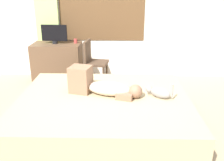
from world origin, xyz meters
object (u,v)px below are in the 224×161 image
cup (76,41)px  chair_by_desk (93,60)px  cat (159,92)px  tv_monitor (54,34)px  bed (104,114)px  person_lying (102,86)px  desk (58,62)px

cup → chair_by_desk: bearing=-44.9°
cat → tv_monitor: bearing=133.6°
bed → person_lying: size_ratio=2.32×
cat → tv_monitor: tv_monitor is taller
tv_monitor → chair_by_desk: tv_monitor is taller
desk → cup: 0.55m
person_lying → tv_monitor: 1.99m
bed → tv_monitor: size_ratio=4.53×
desk → chair_by_desk: size_ratio=1.05×
bed → chair_by_desk: 1.55m
cat → chair_by_desk: chair_by_desk is taller
person_lying → cup: 1.85m
bed → cup: (-0.63, 1.85, 0.55)m
desk → bed: bearing=-61.2°
person_lying → cup: cup is taller
cup → chair_by_desk: chair_by_desk is taller
cat → chair_by_desk: bearing=123.0°
chair_by_desk → bed: bearing=-79.5°
tv_monitor → cup: size_ratio=5.88×
cat → cup: 2.27m
bed → chair_by_desk: chair_by_desk is taller
tv_monitor → cat: bearing=-46.4°
tv_monitor → chair_by_desk: size_ratio=0.56×
tv_monitor → bed: bearing=-60.7°
cat → desk: 2.45m
person_lying → chair_by_desk: 1.41m
person_lying → cup: bearing=109.1°
person_lying → desk: bearing=119.6°
chair_by_desk → cup: bearing=135.1°
tv_monitor → cup: 0.41m
chair_by_desk → tv_monitor: bearing=157.6°
cup → chair_by_desk: (0.35, -0.35, -0.27)m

